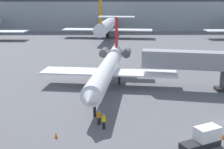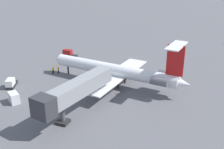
# 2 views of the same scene
# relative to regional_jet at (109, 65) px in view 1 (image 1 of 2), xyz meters

# --- Properties ---
(ground_plane) EXTENTS (400.00, 400.00, 0.10)m
(ground_plane) POSITION_rel_regional_jet_xyz_m (-1.86, -0.17, -3.34)
(ground_plane) COLOR #5B5B60
(regional_jet) EXTENTS (21.74, 31.72, 10.23)m
(regional_jet) POSITION_rel_regional_jet_xyz_m (0.00, 0.00, 0.00)
(regional_jet) COLOR white
(regional_jet) RESTS_ON ground_plane
(jet_bridge) EXTENTS (17.19, 6.21, 6.17)m
(jet_bridge) POSITION_rel_regional_jet_xyz_m (14.59, -2.36, 1.20)
(jet_bridge) COLOR gray
(jet_bridge) RESTS_ON ground_plane
(ground_crew_marshaller) EXTENTS (0.41, 0.27, 1.69)m
(ground_crew_marshaller) POSITION_rel_regional_jet_xyz_m (-0.54, -16.12, -2.43)
(ground_crew_marshaller) COLOR black
(ground_crew_marshaller) RESTS_ON ground_plane
(ground_crew_loader) EXTENTS (0.48, 0.42, 1.69)m
(ground_crew_loader) POSITION_rel_regional_jet_xyz_m (-1.11, -15.02, -2.43)
(ground_crew_loader) COLOR black
(ground_crew_loader) RESTS_ON ground_plane
(baggage_tug_lead) EXTENTS (4.22, 2.97, 1.90)m
(baggage_tug_lead) POSITION_rel_regional_jet_xyz_m (9.03, -19.99, -2.45)
(baggage_tug_lead) COLOR #262628
(baggage_tug_lead) RESTS_ON ground_plane
(traffic_cone_near) EXTENTS (0.36, 0.36, 0.55)m
(traffic_cone_near) POSITION_rel_regional_jet_xyz_m (11.41, -18.58, -3.01)
(traffic_cone_near) COLOR orange
(traffic_cone_near) RESTS_ON ground_plane
(traffic_cone_mid) EXTENTS (0.36, 0.36, 0.55)m
(traffic_cone_mid) POSITION_rel_regional_jet_xyz_m (-5.34, -18.16, -3.01)
(traffic_cone_mid) COLOR orange
(traffic_cone_mid) RESTS_ON ground_plane
(terminal_building) EXTENTS (166.71, 23.19, 13.22)m
(terminal_building) POSITION_rel_regional_jet_xyz_m (-1.86, 87.81, 3.33)
(terminal_building) COLOR #8C939E
(terminal_building) RESTS_ON ground_plane
(parked_airliner_centre) EXTENTS (31.49, 37.11, 13.29)m
(parked_airliner_centre) POSITION_rel_regional_jet_xyz_m (-0.50, 57.37, 0.95)
(parked_airliner_centre) COLOR white
(parked_airliner_centre) RESTS_ON ground_plane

